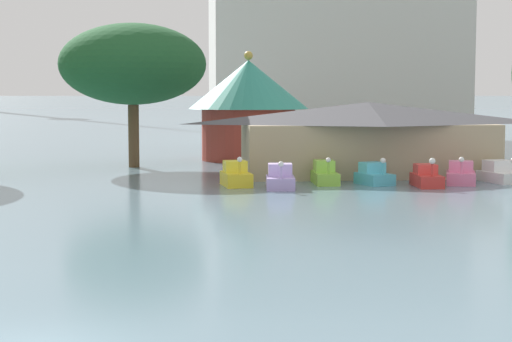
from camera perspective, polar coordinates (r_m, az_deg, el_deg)
name	(u,v)px	position (r m, az deg, el deg)	size (l,w,h in m)	color
pedal_boat_yellow	(236,176)	(48.64, -1.35, -0.33)	(1.74, 2.81, 1.75)	yellow
pedal_boat_lavender	(280,179)	(47.27, 1.63, -0.53)	(1.77, 2.70, 1.62)	#B299D8
pedal_boat_lime	(325,175)	(49.96, 4.62, -0.24)	(1.40, 3.02, 1.64)	#8CCC3F
pedal_boat_cyan	(374,176)	(49.83, 7.90, -0.31)	(2.11, 2.60, 1.62)	#4CB7CC
pedal_boat_red	(427,177)	(49.33, 11.34, -0.43)	(1.48, 2.83, 1.71)	red
pedal_boat_pink	(461,175)	(51.10, 13.54, -0.25)	(2.39, 3.08, 1.66)	pink
pedal_boat_white	(500,173)	(52.82, 16.04, -0.16)	(2.27, 3.18, 1.55)	white
boathouse	(368,137)	(54.85, 7.49, 2.25)	(16.98, 6.94, 4.70)	tan
green_roof_pavilion	(248,104)	(66.85, -0.51, 4.49)	(9.38, 9.38, 8.51)	#993328
shoreline_tree_mid	(133,64)	(61.17, -8.24, 7.07)	(10.37, 10.37, 10.17)	brown
background_building_block	(333,59)	(96.01, 5.18, 7.45)	(27.54, 15.99, 17.81)	beige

